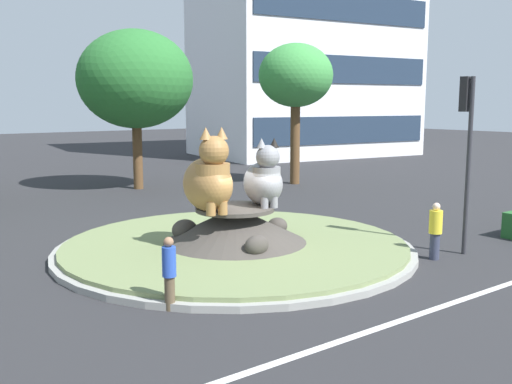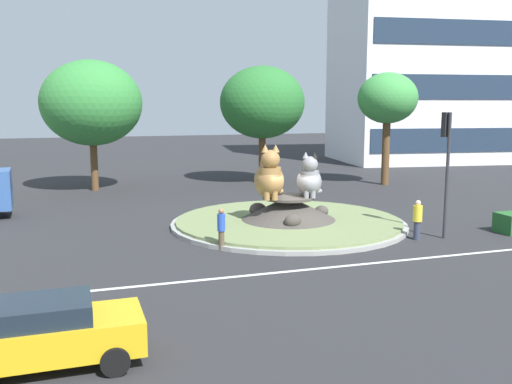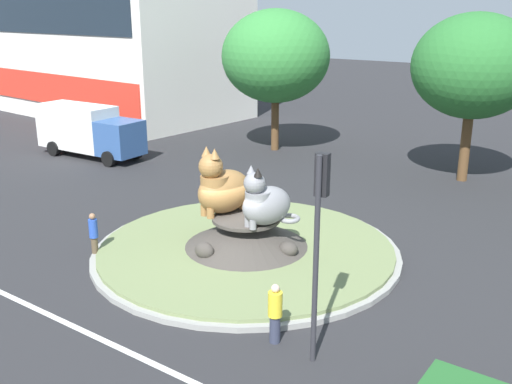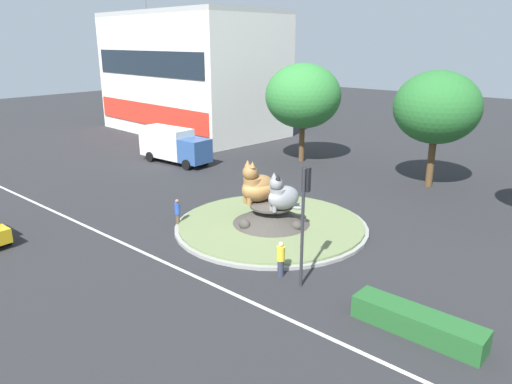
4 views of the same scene
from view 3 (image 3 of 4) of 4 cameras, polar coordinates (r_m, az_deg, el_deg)
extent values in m
plane|color=#28282B|center=(21.85, -0.94, -5.96)|extent=(160.00, 160.00, 0.00)
cube|color=silver|center=(17.29, -15.43, -13.38)|extent=(112.00, 0.20, 0.01)
cylinder|color=gray|center=(21.82, -0.94, -5.74)|extent=(11.29, 11.29, 0.18)
cylinder|color=#707F51|center=(21.76, -0.94, -5.38)|extent=(10.84, 10.84, 0.12)
cone|color=#423D38|center=(21.53, -0.95, -3.86)|extent=(4.53, 4.53, 1.12)
cylinder|color=#423D38|center=(21.35, -0.96, -2.61)|extent=(2.49, 2.49, 0.12)
ellipsoid|color=#423D38|center=(20.76, 3.17, -5.56)|extent=(0.69, 0.64, 0.55)
ellipsoid|color=#423D38|center=(23.11, -1.65, -2.92)|extent=(0.85, 0.74, 0.68)
ellipsoid|color=#423D38|center=(20.61, -5.04, -5.70)|extent=(0.76, 0.54, 0.61)
ellipsoid|color=#9E703D|center=(21.65, -3.08, 0.07)|extent=(1.88, 2.48, 1.61)
cylinder|color=#9E703D|center=(21.34, -4.02, 0.30)|extent=(1.26, 1.26, 1.01)
sphere|color=#9E703D|center=(21.01, -4.42, 2.51)|extent=(0.89, 0.89, 0.89)
torus|color=#9E703D|center=(22.13, -0.64, -1.27)|extent=(0.96, 0.96, 0.20)
cone|color=#9E703D|center=(20.69, -4.05, 3.75)|extent=(0.44, 0.44, 0.36)
cone|color=#9E703D|center=(21.07, -4.86, 3.98)|extent=(0.44, 0.44, 0.36)
cylinder|color=#9E703D|center=(21.24, -4.46, -2.02)|extent=(0.28, 0.28, 0.40)
cylinder|color=#9E703D|center=(21.52, -5.04, -1.77)|extent=(0.28, 0.28, 0.40)
ellipsoid|color=gray|center=(20.45, 1.04, -1.32)|extent=(1.77, 2.18, 1.37)
cylinder|color=gray|center=(20.19, 0.18, -1.10)|extent=(1.14, 1.14, 0.85)
sphere|color=gray|center=(19.89, -0.15, 0.86)|extent=(0.75, 0.75, 0.75)
torus|color=gray|center=(20.83, 3.25, -2.59)|extent=(1.04, 1.04, 0.17)
cone|color=black|center=(19.61, 0.19, 1.94)|extent=(0.40, 0.40, 0.31)
cone|color=gray|center=(19.94, -0.48, 2.20)|extent=(0.40, 0.40, 0.31)
cylinder|color=gray|center=(20.13, -0.30, -3.18)|extent=(0.24, 0.24, 0.34)
cylinder|color=gray|center=(20.38, -0.79, -2.92)|extent=(0.24, 0.24, 0.34)
cylinder|color=#2D2D33|center=(14.49, 5.84, -6.93)|extent=(0.14, 0.14, 5.45)
cube|color=black|center=(13.92, 6.46, 1.69)|extent=(0.35, 0.28, 1.05)
sphere|color=red|center=(13.92, 6.63, 3.01)|extent=(0.18, 0.18, 0.18)
sphere|color=#392706|center=(14.00, 6.58, 1.77)|extent=(0.18, 0.18, 0.18)
sphere|color=black|center=(14.08, 6.54, 0.53)|extent=(0.18, 0.18, 0.18)
cube|color=silver|center=(52.13, -13.75, 14.66)|extent=(22.32, 13.41, 13.16)
cube|color=red|center=(49.06, -19.09, 9.43)|extent=(20.64, 1.56, 2.37)
cube|color=#19232D|center=(48.69, -19.73, 15.87)|extent=(19.78, 1.46, 2.63)
cylinder|color=brown|center=(32.39, 19.67, 4.03)|extent=(0.52, 0.52, 3.46)
ellipsoid|color=#286B2D|center=(31.76, 20.45, 11.41)|extent=(6.17, 6.17, 5.24)
cylinder|color=brown|center=(37.42, 1.86, 6.54)|extent=(0.48, 0.48, 3.21)
ellipsoid|color=#337F38|center=(36.85, 1.93, 13.07)|extent=(6.65, 6.65, 5.65)
cylinder|color=#33384C|center=(16.27, 1.85, -13.16)|extent=(0.29, 0.29, 0.80)
cylinder|color=yellow|center=(15.90, 1.88, -10.84)|extent=(0.39, 0.39, 0.70)
sphere|color=beige|center=(15.69, 1.89, -9.35)|extent=(0.23, 0.23, 0.23)
cylinder|color=brown|center=(22.12, -15.41, -5.21)|extent=(0.24, 0.24, 0.79)
cylinder|color=#284CB2|center=(21.86, -15.56, -3.43)|extent=(0.32, 0.32, 0.69)
sphere|color=#936B4C|center=(21.70, -15.66, -2.30)|extent=(0.23, 0.23, 0.23)
cube|color=#335693|center=(35.14, -13.06, 5.14)|extent=(2.26, 2.30, 2.01)
cube|color=silver|center=(37.71, -16.96, 6.13)|extent=(5.14, 2.43, 2.63)
cylinder|color=black|center=(36.07, -11.63, 3.90)|extent=(0.91, 0.34, 0.90)
cylinder|color=black|center=(34.58, -14.16, 3.14)|extent=(0.91, 0.34, 0.90)
cylinder|color=black|center=(39.48, -16.62, 4.69)|extent=(0.91, 0.34, 0.90)
cylinder|color=black|center=(38.13, -19.10, 4.02)|extent=(0.91, 0.34, 0.90)
camera|label=1|loc=(22.62, -50.08, 0.86)|focal=40.86mm
camera|label=2|loc=(23.52, -74.83, -2.70)|focal=39.43mm
camera|label=4|loc=(6.77, 167.81, -1.16)|focal=33.82mm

